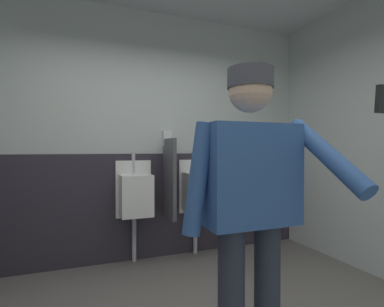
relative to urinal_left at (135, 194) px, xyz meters
name	(u,v)px	position (x,y,z in m)	size (l,w,h in m)	color
wall_back	(138,135)	(0.07, 0.22, 0.67)	(4.87, 0.12, 2.90)	silver
wainscot_band_back	(139,206)	(0.07, 0.14, -0.16)	(4.27, 0.03, 1.23)	#2D2833
urinal_left	(135,194)	(0.00, 0.00, 0.00)	(0.40, 0.34, 1.24)	white
urinal_middle	(198,191)	(0.75, 0.00, 0.00)	(0.40, 0.34, 1.24)	white
privacy_divider_panel	(170,178)	(0.38, -0.07, 0.17)	(0.04, 0.40, 0.90)	#4C4C51
person	(251,199)	(0.26, -1.93, 0.25)	(0.72, 0.60, 1.70)	#2D3342
cell_phone	(382,99)	(0.55, -2.43, 0.70)	(0.06, 0.02, 0.11)	black
soap_dispenser	(167,139)	(0.40, 0.12, 0.63)	(0.10, 0.07, 0.18)	silver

